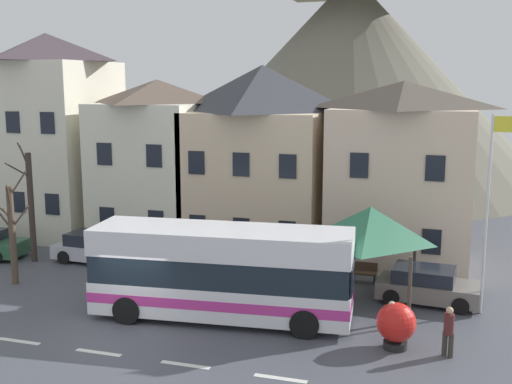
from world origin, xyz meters
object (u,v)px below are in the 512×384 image
bare_tree_02 (31,205)px  bus_shelter (370,225)px  harbour_buoy (396,324)px  bare_tree_01 (12,232)px  townhouse_03 (400,173)px  parked_car_01 (427,285)px  parked_car_00 (99,248)px  pedestrian_01 (449,330)px  townhouse_00 (51,135)px  townhouse_01 (159,161)px  flagpole (490,201)px  transit_bus (222,273)px  public_bench (359,272)px  townhouse_02 (262,158)px  hilltop_castle (350,73)px  pedestrian_00 (391,322)px

bare_tree_02 → bus_shelter: bearing=-3.2°
harbour_buoy → bare_tree_01: bearing=173.2°
townhouse_03 → parked_car_01: 6.65m
parked_car_00 → pedestrian_01: bearing=-18.9°
townhouse_00 → townhouse_01: bearing=1.3°
parked_car_00 → flagpole: 17.67m
transit_bus → public_bench: size_ratio=6.39×
townhouse_02 → parked_car_01: (8.55, -6.20, -3.99)m
townhouse_02 → pedestrian_01: (9.36, -11.09, -3.80)m
hilltop_castle → parked_car_00: (-7.58, -27.80, -8.49)m
bare_tree_02 → townhouse_03: bearing=16.8°
parked_car_00 → bus_shelter: bearing=-5.7°
parked_car_01 → harbour_buoy: 4.82m
parked_car_01 → harbour_buoy: bearing=-94.8°
hilltop_castle → townhouse_01: bearing=-106.3°
townhouse_01 → bus_shelter: townhouse_01 is taller
townhouse_01 → pedestrian_00: 17.47m
parked_car_01 → bus_shelter: bearing=-160.4°
townhouse_03 → pedestrian_01: 11.07m
hilltop_castle → bus_shelter: 30.63m
hilltop_castle → flagpole: hilltop_castle is taller
pedestrian_00 → townhouse_00: bearing=151.9°
bare_tree_01 → bare_tree_02: bearing=113.8°
transit_bus → public_bench: transit_bus is taller
transit_bus → bus_shelter: bearing=28.9°
pedestrian_01 → transit_bus: bearing=172.8°
flagpole → bare_tree_01: flagpole is taller
pedestrian_00 → pedestrian_01: pedestrian_01 is taller
townhouse_03 → parked_car_00: (-13.62, -4.22, -3.59)m
parked_car_00 → townhouse_01: bearing=81.8°
townhouse_01 → bare_tree_01: 9.47m
pedestrian_00 → flagpole: (3.02, 4.08, 3.41)m
townhouse_01 → townhouse_00: bearing=-178.7°
townhouse_00 → transit_bus: (13.80, -9.79, -3.88)m
hilltop_castle → parked_car_01: (7.59, -28.95, -8.50)m
flagpole → bare_tree_01: (-18.91, -2.20, -2.00)m
townhouse_01 → harbour_buoy: (13.49, -10.80, -3.47)m
townhouse_02 → public_bench: (5.69, -4.51, -4.20)m
transit_bus → bare_tree_01: (-9.78, 1.06, 0.57)m
transit_bus → townhouse_01: bearing=120.6°
parked_car_00 → flagpole: bearing=-4.0°
bus_shelter → parked_car_00: 13.30m
parked_car_01 → pedestrian_00: pedestrian_00 is taller
townhouse_01 → flagpole: (16.34, -6.68, -0.05)m
hilltop_castle → parked_car_01: 31.11m
townhouse_02 → pedestrian_00: bearing=-55.2°
townhouse_00 → bare_tree_01: size_ratio=2.27×
parked_car_01 → pedestrian_01: size_ratio=2.44×
parked_car_00 → harbour_buoy: size_ratio=2.96×
bare_tree_01 → bare_tree_02: 3.48m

